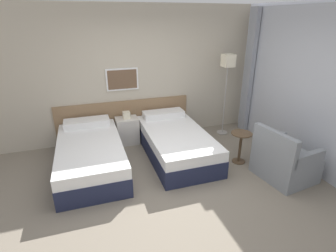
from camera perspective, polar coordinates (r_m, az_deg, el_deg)
name	(u,v)px	position (r m, az deg, el deg)	size (l,w,h in m)	color
ground_plane	(178,191)	(4.10, 2.29, -13.99)	(16.00, 16.00, 0.00)	slate
wall_headboard	(142,77)	(5.50, -5.76, 10.51)	(10.00, 0.10, 2.70)	#B7AD99
wall_window	(324,94)	(4.79, 30.91, 6.08)	(0.21, 4.65, 2.70)	white
bed_near_door	(91,155)	(4.72, -16.48, -6.00)	(1.06, 2.04, 0.62)	#1E233D
bed_near_window	(175,142)	(4.96, 1.64, -3.56)	(1.06, 2.04, 0.62)	#1E233D
nightstand	(127,130)	(5.47, -8.83, -0.91)	(0.45, 0.36, 0.69)	beige
floor_lamp	(228,68)	(5.69, 12.85, 12.16)	(0.24, 0.24, 1.75)	#9E9993
side_table	(241,142)	(4.82, 15.53, -3.46)	(0.36, 0.36, 0.57)	brown
armchair	(284,162)	(4.65, 23.91, -7.16)	(0.85, 0.91, 0.87)	gray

